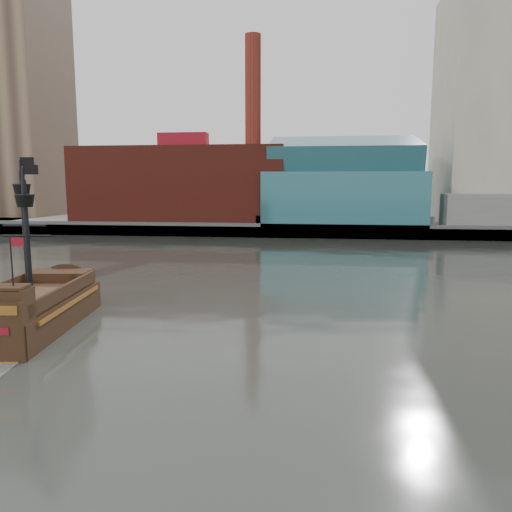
# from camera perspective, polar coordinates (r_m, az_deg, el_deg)

# --- Properties ---
(ground) EXTENTS (400.00, 400.00, 0.00)m
(ground) POSITION_cam_1_polar(r_m,az_deg,el_deg) (30.75, -4.22, -10.61)
(ground) COLOR #2D302A
(ground) RESTS_ON ground
(promenade_far) EXTENTS (220.00, 60.00, 2.00)m
(promenade_far) POSITION_cam_1_polar(r_m,az_deg,el_deg) (120.95, 4.59, 4.07)
(promenade_far) COLOR slate
(promenade_far) RESTS_ON ground
(seawall) EXTENTS (220.00, 1.00, 2.60)m
(seawall) POSITION_cam_1_polar(r_m,az_deg,el_deg) (91.58, 3.66, 2.90)
(seawall) COLOR #4C4C49
(seawall) RESTS_ON ground
(skyline) EXTENTS (149.00, 45.00, 62.00)m
(skyline) POSITION_cam_1_polar(r_m,az_deg,el_deg) (113.97, 7.25, 15.64)
(skyline) COLOR #7B6249
(skyline) RESTS_ON promenade_far
(pirate_ship) EXTENTS (6.97, 17.33, 12.61)m
(pirate_ship) POSITION_cam_1_polar(r_m,az_deg,el_deg) (37.67, -24.46, -5.98)
(pirate_ship) COLOR black
(pirate_ship) RESTS_ON ground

